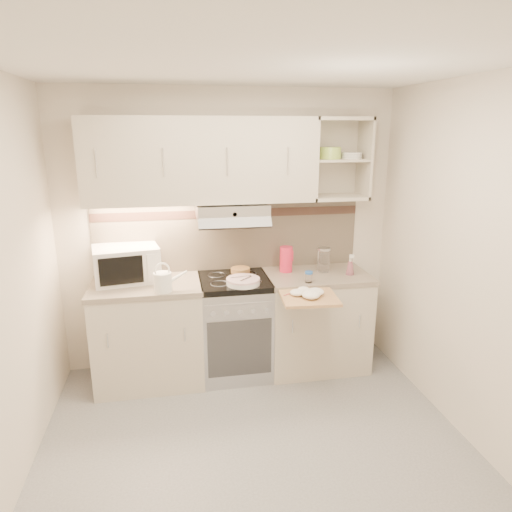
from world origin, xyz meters
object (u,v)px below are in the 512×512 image
(spray_bottle, at_px, (350,266))
(cutting_board, at_px, (309,298))
(microwave, at_px, (126,264))
(watering_can, at_px, (164,281))
(plate_stack, at_px, (243,281))
(pink_pitcher, at_px, (286,259))
(electric_range, at_px, (235,326))
(glass_jar, at_px, (324,260))

(spray_bottle, bearing_deg, cutting_board, -120.82)
(microwave, height_order, watering_can, microwave)
(microwave, height_order, plate_stack, microwave)
(cutting_board, bearing_deg, pink_pitcher, 97.92)
(electric_range, relative_size, spray_bottle, 4.57)
(pink_pitcher, bearing_deg, watering_can, -172.00)
(glass_jar, xyz_separation_m, cutting_board, (-0.30, -0.55, -0.14))
(watering_can, bearing_deg, cutting_board, -28.29)
(electric_range, bearing_deg, glass_jar, 3.54)
(electric_range, bearing_deg, plate_stack, -72.81)
(spray_bottle, xyz_separation_m, cutting_board, (-0.50, -0.42, -0.10))
(pink_pitcher, height_order, spray_bottle, pink_pitcher)
(watering_can, distance_m, cutting_board, 1.16)
(plate_stack, height_order, spray_bottle, spray_bottle)
(microwave, bearing_deg, glass_jar, -12.25)
(pink_pitcher, bearing_deg, glass_jar, -20.17)
(pink_pitcher, xyz_separation_m, spray_bottle, (0.54, -0.19, -0.04))
(microwave, relative_size, watering_can, 2.10)
(glass_jar, height_order, spray_bottle, glass_jar)
(electric_range, relative_size, glass_jar, 4.05)
(electric_range, distance_m, plate_stack, 0.51)
(electric_range, bearing_deg, spray_bottle, -4.38)
(microwave, xyz_separation_m, spray_bottle, (1.93, -0.19, -0.07))
(watering_can, xyz_separation_m, cutting_board, (1.12, -0.28, -0.11))
(electric_range, height_order, plate_stack, plate_stack)
(watering_can, distance_m, pink_pitcher, 1.14)
(spray_bottle, bearing_deg, watering_can, -155.86)
(watering_can, xyz_separation_m, pink_pitcher, (1.09, 0.33, 0.03))
(glass_jar, bearing_deg, spray_bottle, -32.33)
(plate_stack, xyz_separation_m, cutting_board, (0.47, -0.33, -0.05))
(electric_range, xyz_separation_m, glass_jar, (0.82, 0.05, 0.56))
(microwave, relative_size, glass_jar, 2.65)
(plate_stack, distance_m, cutting_board, 0.58)
(spray_bottle, relative_size, cutting_board, 0.45)
(microwave, xyz_separation_m, watering_can, (0.31, -0.33, -0.06))
(microwave, distance_m, spray_bottle, 1.95)
(plate_stack, bearing_deg, spray_bottle, 5.23)
(watering_can, xyz_separation_m, glass_jar, (1.42, 0.27, 0.03))
(electric_range, xyz_separation_m, cutting_board, (0.52, -0.50, 0.42))
(pink_pitcher, height_order, glass_jar, pink_pitcher)
(watering_can, relative_size, pink_pitcher, 1.21)
(electric_range, xyz_separation_m, microwave, (-0.91, 0.12, 0.60))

